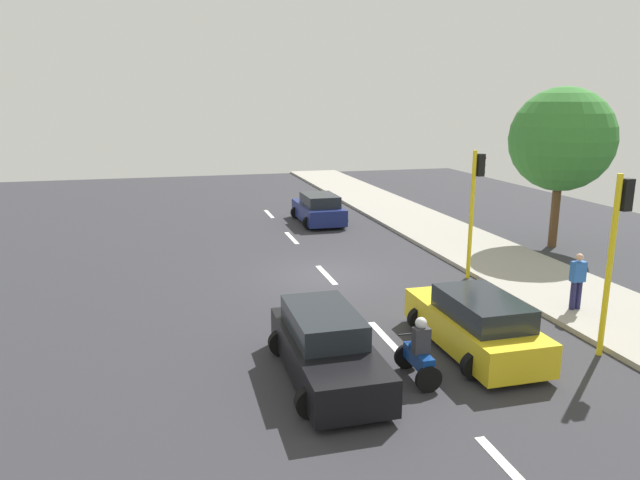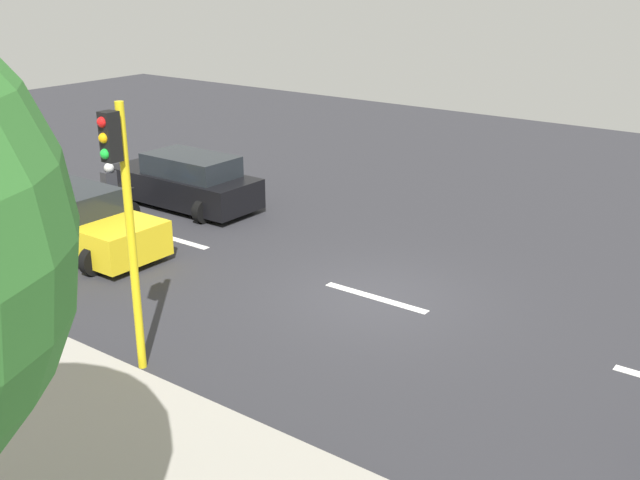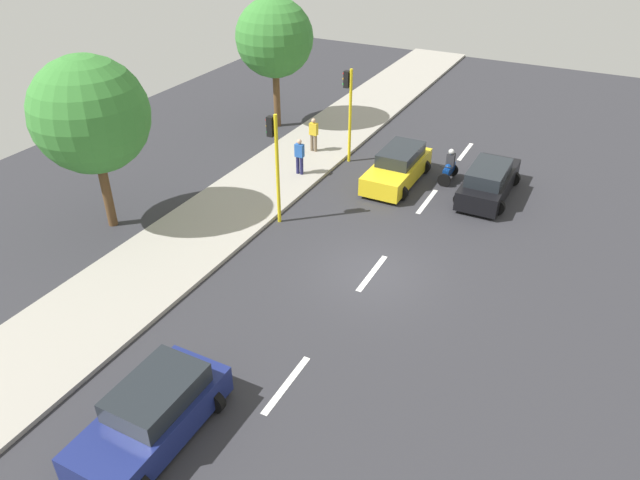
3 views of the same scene
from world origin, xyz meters
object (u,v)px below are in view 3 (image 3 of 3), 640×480
at_px(motorcycle, 449,168).
at_px(traffic_light_corner, 275,154).
at_px(car_dark_blue, 153,414).
at_px(car_black, 489,181).
at_px(pedestrian_near_signal, 300,155).
at_px(traffic_light_midblock, 349,103).
at_px(street_tree_center, 90,115).
at_px(pedestrian_by_tree, 314,134).
at_px(car_yellow_cab, 398,167).
at_px(street_tree_north, 274,38).

xyz_separation_m(motorcycle, traffic_light_corner, (5.02, 6.74, 2.29)).
height_order(car_dark_blue, car_black, same).
height_order(pedestrian_near_signal, traffic_light_corner, traffic_light_corner).
bearing_deg(traffic_light_midblock, car_black, 175.27).
xyz_separation_m(car_dark_blue, street_tree_center, (8.50, -7.33, 3.84)).
height_order(car_dark_blue, traffic_light_corner, traffic_light_corner).
xyz_separation_m(pedestrian_near_signal, pedestrian_by_tree, (0.66, -2.63, 0.00)).
bearing_deg(street_tree_center, traffic_light_corner, -150.27).
height_order(car_black, traffic_light_corner, traffic_light_corner).
bearing_deg(pedestrian_by_tree, car_yellow_cab, 167.79).
bearing_deg(car_black, pedestrian_by_tree, -3.85).
distance_m(motorcycle, street_tree_north, 11.48).
height_order(car_yellow_cab, pedestrian_near_signal, pedestrian_near_signal).
distance_m(street_tree_center, street_tree_north, 12.40).
bearing_deg(motorcycle, street_tree_north, -12.93).
relative_size(car_black, car_yellow_cab, 1.01).
height_order(car_dark_blue, pedestrian_by_tree, pedestrian_by_tree).
bearing_deg(car_dark_blue, street_tree_center, -40.76).
xyz_separation_m(car_black, traffic_light_corner, (6.97, 6.05, 2.22)).
xyz_separation_m(car_black, traffic_light_midblock, (6.97, -0.58, 2.22)).
bearing_deg(street_tree_north, pedestrian_by_tree, 145.15).
xyz_separation_m(traffic_light_midblock, street_tree_north, (5.44, -2.51, 1.81)).
relative_size(car_dark_blue, car_yellow_cab, 0.93).
xyz_separation_m(car_yellow_cab, street_tree_north, (8.42, -3.54, 4.03)).
bearing_deg(pedestrian_by_tree, car_black, 176.15).
bearing_deg(traffic_light_corner, motorcycle, -126.68).
xyz_separation_m(motorcycle, pedestrian_near_signal, (6.21, 2.72, 0.42)).
bearing_deg(traffic_light_midblock, car_dark_blue, 99.23).
height_order(pedestrian_by_tree, street_tree_center, street_tree_center).
distance_m(car_dark_blue, car_black, 17.15).
bearing_deg(street_tree_center, pedestrian_near_signal, -121.81).
relative_size(car_yellow_cab, motorcycle, 2.97).
bearing_deg(street_tree_north, car_yellow_cab, 157.19).
bearing_deg(car_yellow_cab, street_tree_center, 45.55).
bearing_deg(car_yellow_cab, car_black, -173.52).
height_order(car_dark_blue, pedestrian_near_signal, pedestrian_near_signal).
xyz_separation_m(car_dark_blue, traffic_light_corner, (2.80, -10.58, 2.22)).
bearing_deg(motorcycle, car_dark_blue, 82.70).
relative_size(car_yellow_cab, street_tree_center, 0.68).
bearing_deg(car_dark_blue, car_yellow_cab, -90.66).
bearing_deg(street_tree_center, pedestrian_by_tree, -111.24).
distance_m(car_black, pedestrian_by_tree, 8.85).
xyz_separation_m(car_dark_blue, street_tree_north, (8.23, -19.72, 4.03)).
distance_m(car_black, traffic_light_corner, 9.49).
bearing_deg(car_black, car_dark_blue, 75.93).
xyz_separation_m(pedestrian_by_tree, traffic_light_midblock, (-1.85, 0.02, 1.87)).
relative_size(motorcycle, pedestrian_near_signal, 0.91).
height_order(car_black, car_yellow_cab, same).
bearing_deg(traffic_light_corner, car_dark_blue, 104.81).
relative_size(street_tree_center, street_tree_north, 0.99).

